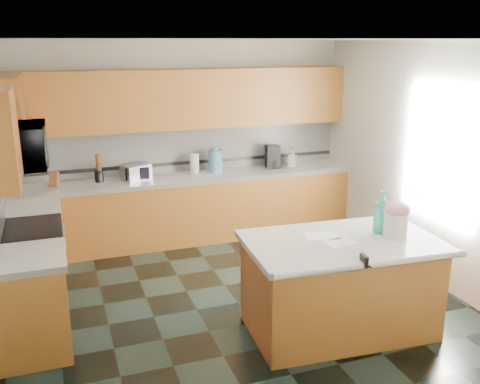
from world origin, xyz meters
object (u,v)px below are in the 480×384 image
island_base (339,288)px  coffee_maker (272,157)px  treat_jar (396,225)px  toaster_oven (136,172)px  island_top (342,243)px  knife_block (54,179)px  soap_bottle_island (382,212)px

island_base → coffee_maker: 3.02m
treat_jar → toaster_oven: (-1.95, 2.96, -0.02)m
island_top → coffee_maker: 2.95m
treat_jar → island_base: bearing=-165.0°
knife_block → coffee_maker: (2.99, 0.03, 0.07)m
island_base → knife_block: 3.83m
island_top → treat_jar: (0.51, -0.09, 0.15)m
soap_bottle_island → toaster_oven: soap_bottle_island is taller
coffee_maker → soap_bottle_island: bearing=-80.5°
island_base → coffee_maker: (0.52, 2.90, 0.65)m
coffee_maker → knife_block: bearing=-168.3°
island_top → knife_block: bearing=134.5°
coffee_maker → island_base: bearing=-89.1°
island_top → knife_block: size_ratio=9.32×
island_top → treat_jar: treat_jar is taller
treat_jar → island_top: bearing=-165.0°
island_base → soap_bottle_island: soap_bottle_island is taller
knife_block → soap_bottle_island: bearing=-25.5°
knife_block → coffee_maker: coffee_maker is taller
knife_block → toaster_oven: bearing=18.6°
island_top → coffee_maker: (0.52, 2.90, 0.19)m
island_top → knife_block: 3.78m
knife_block → coffee_maker: bearing=19.2°
island_top → coffee_maker: size_ratio=5.54×
soap_bottle_island → island_base: bearing=167.4°
soap_bottle_island → island_top: bearing=167.4°
toaster_oven → soap_bottle_island: bearing=-80.0°
treat_jar → soap_bottle_island: size_ratio=0.56×
island_top → treat_jar: size_ratio=7.62×
soap_bottle_island → knife_block: size_ratio=2.17×
soap_bottle_island → coffee_maker: bearing=69.2°
island_base → coffee_maker: coffee_maker is taller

